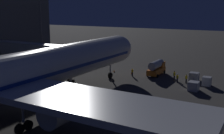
{
  "coord_description": "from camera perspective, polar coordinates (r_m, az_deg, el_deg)",
  "views": [
    {
      "loc": [
        -28.08,
        31.17,
        14.04
      ],
      "look_at": [
        -3.0,
        -12.45,
        3.5
      ],
      "focal_mm": 44.68,
      "sensor_mm": 36.0,
      "label": 1
    }
  ],
  "objects": [
    {
      "name": "jet_bridge",
      "position": [
        58.66,
        -14.21,
        3.33
      ],
      "size": [
        23.3,
        3.4,
        7.27
      ],
      "color": "#9E9E99",
      "rests_on": "ground_plane"
    },
    {
      "name": "baggage_container_mid_row",
      "position": [
        57.79,
        16.46,
        -1.89
      ],
      "size": [
        1.77,
        1.59,
        1.63
      ],
      "primitive_type": "cube",
      "color": "#B7BABF",
      "rests_on": "ground_plane"
    },
    {
      "name": "ground_plane",
      "position": [
        44.24,
        -11.57,
        -6.92
      ],
      "size": [
        320.0,
        320.0,
        0.0
      ],
      "primitive_type": "plane",
      "color": "#383533"
    },
    {
      "name": "ground_crew_near_nose_gear",
      "position": [
        57.68,
        12.65,
        -1.55
      ],
      "size": [
        0.4,
        0.4,
        1.78
      ],
      "color": "black",
      "rests_on": "ground_plane"
    },
    {
      "name": "ground_crew_marshaller_fwd",
      "position": [
        55.24,
        14.97,
        -2.26
      ],
      "size": [
        0.4,
        0.4,
        1.76
      ],
      "color": "black",
      "rests_on": "ground_plane"
    },
    {
      "name": "apron_floodlight_mast",
      "position": [
        77.05,
        -14.38,
        9.53
      ],
      "size": [
        2.9,
        0.5,
        19.93
      ],
      "color": "#59595E",
      "rests_on": "ground_plane"
    },
    {
      "name": "traffic_cone_nose_starboard",
      "position": [
        63.09,
        0.43,
        -0.77
      ],
      "size": [
        0.36,
        0.36,
        0.55
      ],
      "primitive_type": "cone",
      "color": "orange",
      "rests_on": "ground_plane"
    },
    {
      "name": "fuel_tanker",
      "position": [
        60.86,
        9.12,
        -0.07
      ],
      "size": [
        2.46,
        6.08,
        3.15
      ],
      "color": "orange",
      "rests_on": "ground_plane"
    },
    {
      "name": "traffic_cone_nose_port",
      "position": [
        61.1,
        4.03,
        -1.22
      ],
      "size": [
        0.36,
        0.36,
        0.55
      ],
      "primitive_type": "cone",
      "color": "orange",
      "rests_on": "ground_plane"
    },
    {
      "name": "ground_crew_by_belt_loader",
      "position": [
        59.18,
        4.18,
        -0.96
      ],
      "size": [
        0.4,
        0.4,
        1.75
      ],
      "color": "black",
      "rests_on": "ground_plane"
    },
    {
      "name": "ground_crew_by_tug",
      "position": [
        55.44,
        13.23,
        -2.15
      ],
      "size": [
        0.4,
        0.4,
        1.72
      ],
      "color": "black",
      "rests_on": "ground_plane"
    },
    {
      "name": "baggage_container_near_belt",
      "position": [
        50.8,
        16.36,
        -3.77
      ],
      "size": [
        1.73,
        1.84,
        1.59
      ],
      "primitive_type": "cube",
      "color": "#B7BABF",
      "rests_on": "ground_plane"
    },
    {
      "name": "baggage_container_far_row",
      "position": [
        54.77,
        18.83,
        -2.77
      ],
      "size": [
        1.53,
        1.52,
        1.66
      ],
      "primitive_type": "cube",
      "color": "#B7BABF",
      "rests_on": "ground_plane"
    }
  ]
}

